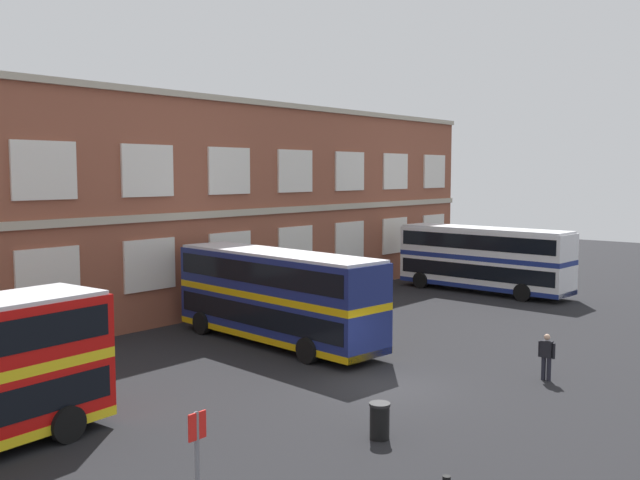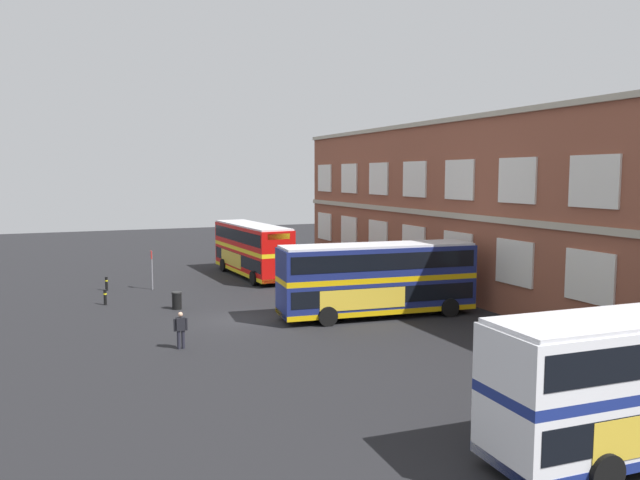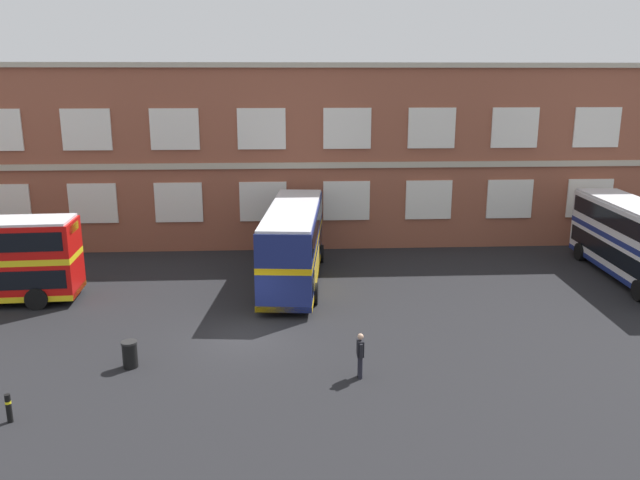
% 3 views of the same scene
% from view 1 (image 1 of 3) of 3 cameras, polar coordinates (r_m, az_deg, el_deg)
% --- Properties ---
extents(ground_plane, '(120.00, 120.00, 0.00)m').
position_cam_1_polar(ground_plane, '(26.69, 1.78, -10.87)').
color(ground_plane, black).
extents(brick_terminal_building, '(51.83, 8.19, 11.44)m').
position_cam_1_polar(brick_terminal_building, '(39.37, -14.00, 2.47)').
color(brick_terminal_building, brown).
rests_on(brick_terminal_building, ground).
extents(double_decker_middle, '(3.69, 11.20, 4.07)m').
position_cam_1_polar(double_decker_middle, '(31.21, -3.49, -4.44)').
color(double_decker_middle, navy).
rests_on(double_decker_middle, ground).
extents(double_decker_far, '(3.26, 11.11, 4.07)m').
position_cam_1_polar(double_decker_far, '(45.71, 12.96, -1.43)').
color(double_decker_far, silver).
rests_on(double_decker_far, ground).
extents(waiting_passenger, '(0.24, 0.63, 1.70)m').
position_cam_1_polar(waiting_passenger, '(27.24, 17.66, -8.75)').
color(waiting_passenger, black).
rests_on(waiting_passenger, ground).
extents(bus_stand_flag, '(0.44, 0.10, 2.70)m').
position_cam_1_polar(bus_stand_flag, '(15.23, -9.78, -17.21)').
color(bus_stand_flag, slate).
rests_on(bus_stand_flag, ground).
extents(station_litter_bin, '(0.60, 0.60, 1.03)m').
position_cam_1_polar(station_litter_bin, '(20.75, 4.79, -14.19)').
color(station_litter_bin, black).
rests_on(station_litter_bin, ground).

